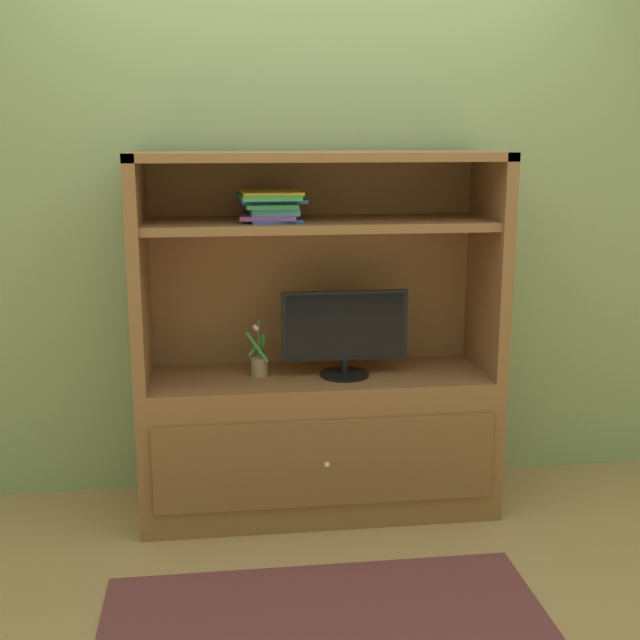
{
  "coord_description": "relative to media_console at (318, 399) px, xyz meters",
  "views": [
    {
      "loc": [
        -0.42,
        -2.95,
        1.62
      ],
      "look_at": [
        0.0,
        0.35,
        0.86
      ],
      "focal_mm": 45.83,
      "sensor_mm": 36.0,
      "label": 1
    }
  ],
  "objects": [
    {
      "name": "ground_plane",
      "position": [
        0.0,
        -0.41,
        -0.5
      ],
      "size": [
        8.0,
        8.0,
        0.0
      ],
      "primitive_type": "plane",
      "color": "tan"
    },
    {
      "name": "painted_rear_wall",
      "position": [
        0.0,
        0.34,
        0.9
      ],
      "size": [
        6.0,
        0.1,
        2.8
      ],
      "primitive_type": "cube",
      "color": "#8C9E6B",
      "rests_on": "ground_plane"
    },
    {
      "name": "area_rug",
      "position": [
        -0.09,
        -1.01,
        -0.49
      ],
      "size": [
        1.53,
        0.94,
        0.01
      ],
      "primitive_type": "cube",
      "color": "brown",
      "rests_on": "ground_plane"
    },
    {
      "name": "media_console",
      "position": [
        0.0,
        0.0,
        0.0
      ],
      "size": [
        1.52,
        0.52,
        1.55
      ],
      "color": "brown",
      "rests_on": "ground_plane"
    },
    {
      "name": "tv_monitor",
      "position": [
        0.11,
        -0.05,
        0.31
      ],
      "size": [
        0.53,
        0.21,
        0.37
      ],
      "color": "black",
      "rests_on": "media_console"
    },
    {
      "name": "potted_plant",
      "position": [
        -0.25,
        -0.0,
        0.17
      ],
      "size": [
        0.09,
        0.13,
        0.25
      ],
      "color": "#8C7251",
      "rests_on": "media_console"
    },
    {
      "name": "magazine_stack",
      "position": [
        -0.2,
        -0.01,
        0.84
      ],
      "size": [
        0.28,
        0.35,
        0.12
      ],
      "color": "#2D519E",
      "rests_on": "media_console"
    }
  ]
}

